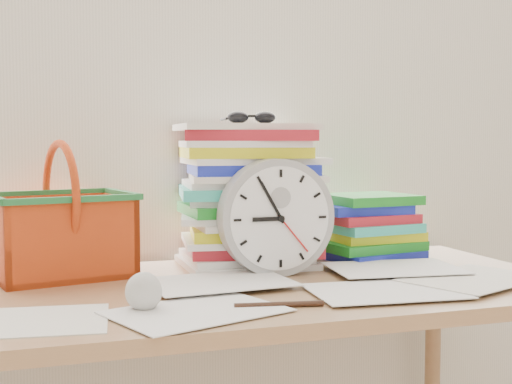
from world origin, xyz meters
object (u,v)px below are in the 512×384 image
object	(u,v)px
desk	(250,318)
basket	(61,210)
book_stack	(367,227)
paper_stack	(249,195)
clock	(276,217)

from	to	relation	value
desk	basket	distance (m)	0.49
desk	book_stack	size ratio (longest dim) A/B	5.05
basket	book_stack	bearing A→B (deg)	-12.04
desk	paper_stack	size ratio (longest dim) A/B	4.04
clock	book_stack	size ratio (longest dim) A/B	0.96
paper_stack	clock	xyz separation A→B (m)	(0.02, -0.15, -0.04)
desk	clock	size ratio (longest dim) A/B	5.26
clock	book_stack	bearing A→B (deg)	24.92
book_stack	desk	bearing A→B (deg)	-151.14
book_stack	basket	world-z (taller)	basket
desk	book_stack	world-z (taller)	book_stack
desk	paper_stack	world-z (taller)	paper_stack
paper_stack	book_stack	bearing A→B (deg)	-1.24
book_stack	paper_stack	bearing A→B (deg)	178.76
clock	book_stack	world-z (taller)	clock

